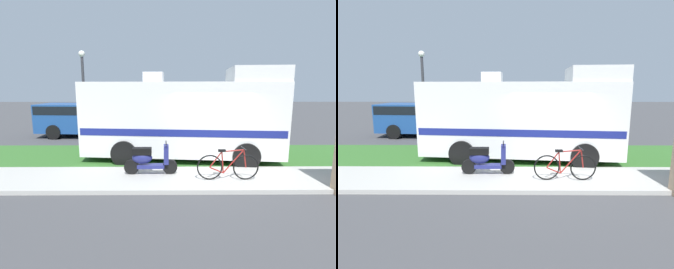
% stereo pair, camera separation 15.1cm
% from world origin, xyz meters
% --- Properties ---
extents(ground_plane, '(80.00, 80.00, 0.00)m').
position_xyz_m(ground_plane, '(0.00, 0.00, 0.00)').
color(ground_plane, '#424244').
extents(sidewalk, '(24.00, 2.00, 0.12)m').
position_xyz_m(sidewalk, '(0.00, -1.20, 0.06)').
color(sidewalk, '#ADAAA3').
rests_on(sidewalk, ground).
extents(grass_strip, '(24.00, 3.40, 0.08)m').
position_xyz_m(grass_strip, '(0.00, 1.50, 0.04)').
color(grass_strip, '#336628').
rests_on(grass_strip, ground).
extents(motorhome_rv, '(7.16, 3.08, 3.36)m').
position_xyz_m(motorhome_rv, '(-0.81, 1.21, 1.60)').
color(motorhome_rv, silver).
rests_on(motorhome_rv, ground).
extents(scooter, '(1.59, 0.50, 0.97)m').
position_xyz_m(scooter, '(-2.04, -0.91, 0.58)').
color(scooter, black).
rests_on(scooter, ground).
extents(bicycle, '(1.73, 0.52, 0.91)m').
position_xyz_m(bicycle, '(0.20, -1.43, 0.52)').
color(bicycle, black).
rests_on(bicycle, ground).
extents(pickup_truck_near, '(5.87, 2.49, 1.78)m').
position_xyz_m(pickup_truck_near, '(-6.16, 5.90, 0.95)').
color(pickup_truck_near, '#1E478C').
rests_on(pickup_truck_near, ground).
extents(street_lamp_post, '(0.28, 0.28, 4.27)m').
position_xyz_m(street_lamp_post, '(-5.23, 3.60, 2.59)').
color(street_lamp_post, '#333338').
rests_on(street_lamp_post, ground).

